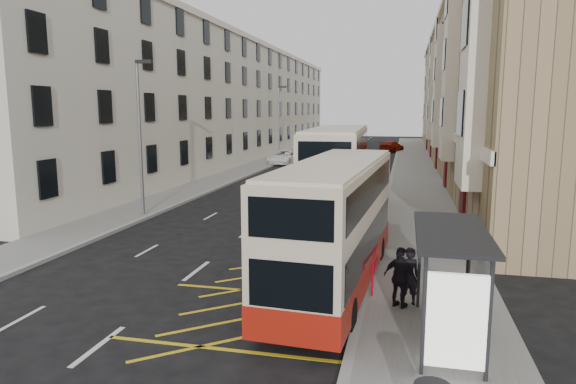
% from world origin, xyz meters
% --- Properties ---
extents(ground, '(200.00, 200.00, 0.00)m').
position_xyz_m(ground, '(0.00, 0.00, 0.00)').
color(ground, black).
rests_on(ground, ground).
extents(pavement_right, '(4.00, 120.00, 0.15)m').
position_xyz_m(pavement_right, '(8.00, 30.00, 0.07)').
color(pavement_right, slate).
rests_on(pavement_right, ground).
extents(pavement_left, '(3.00, 120.00, 0.15)m').
position_xyz_m(pavement_left, '(-7.50, 30.00, 0.07)').
color(pavement_left, slate).
rests_on(pavement_left, ground).
extents(kerb_right, '(0.25, 120.00, 0.15)m').
position_xyz_m(kerb_right, '(6.00, 30.00, 0.07)').
color(kerb_right, gray).
rests_on(kerb_right, ground).
extents(kerb_left, '(0.25, 120.00, 0.15)m').
position_xyz_m(kerb_left, '(-6.00, 30.00, 0.07)').
color(kerb_left, gray).
rests_on(kerb_left, ground).
extents(road_markings, '(10.00, 110.00, 0.01)m').
position_xyz_m(road_markings, '(0.00, 45.00, 0.01)').
color(road_markings, silver).
rests_on(road_markings, ground).
extents(terrace_right, '(10.75, 79.00, 15.25)m').
position_xyz_m(terrace_right, '(14.88, 45.38, 7.52)').
color(terrace_right, tan).
rests_on(terrace_right, ground).
extents(terrace_left, '(9.18, 79.00, 13.25)m').
position_xyz_m(terrace_left, '(-13.43, 45.50, 6.52)').
color(terrace_left, beige).
rests_on(terrace_left, ground).
extents(bus_shelter, '(1.65, 4.25, 2.70)m').
position_xyz_m(bus_shelter, '(8.34, -0.39, 2.14)').
color(bus_shelter, black).
rests_on(bus_shelter, pavement_right).
extents(guard_railing, '(0.06, 6.56, 1.01)m').
position_xyz_m(guard_railing, '(6.25, 5.75, 0.86)').
color(guard_railing, red).
rests_on(guard_railing, pavement_right).
extents(street_lamp_near, '(0.93, 0.18, 8.00)m').
position_xyz_m(street_lamp_near, '(-6.35, 12.00, 4.64)').
color(street_lamp_near, slate).
rests_on(street_lamp_near, pavement_left).
extents(street_lamp_far, '(0.93, 0.18, 8.00)m').
position_xyz_m(street_lamp_far, '(-6.35, 42.00, 4.64)').
color(street_lamp_far, slate).
rests_on(street_lamp_far, pavement_left).
extents(double_decker_front, '(3.00, 10.33, 4.07)m').
position_xyz_m(double_decker_front, '(5.00, 3.46, 2.07)').
color(double_decker_front, beige).
rests_on(double_decker_front, ground).
extents(double_decker_rear, '(3.12, 11.86, 4.70)m').
position_xyz_m(double_decker_rear, '(3.52, 15.02, 2.39)').
color(double_decker_rear, beige).
rests_on(double_decker_rear, ground).
extents(pedestrian_near, '(0.70, 0.56, 1.68)m').
position_xyz_m(pedestrian_near, '(7.28, 2.03, 0.99)').
color(pedestrian_near, black).
rests_on(pedestrian_near, pavement_right).
extents(pedestrian_mid, '(0.82, 0.64, 1.66)m').
position_xyz_m(pedestrian_mid, '(8.31, -0.63, 0.98)').
color(pedestrian_mid, black).
rests_on(pedestrian_mid, pavement_right).
extents(pedestrian_far, '(1.10, 0.85, 1.73)m').
position_xyz_m(pedestrian_far, '(7.06, 1.78, 1.02)').
color(pedestrian_far, black).
rests_on(pedestrian_far, pavement_right).
extents(white_van, '(3.38, 5.66, 1.47)m').
position_xyz_m(white_van, '(-5.20, 39.82, 0.74)').
color(white_van, white).
rests_on(white_van, ground).
extents(car_silver, '(2.04, 4.63, 1.55)m').
position_xyz_m(car_silver, '(-5.20, 54.45, 0.78)').
color(car_silver, '#B7BAC0').
rests_on(car_silver, ground).
extents(car_dark, '(2.51, 4.09, 1.27)m').
position_xyz_m(car_dark, '(-3.97, 64.05, 0.64)').
color(car_dark, black).
rests_on(car_dark, ground).
extents(car_red, '(3.62, 5.33, 1.43)m').
position_xyz_m(car_red, '(5.20, 58.66, 0.72)').
color(car_red, '#951304').
rests_on(car_red, ground).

